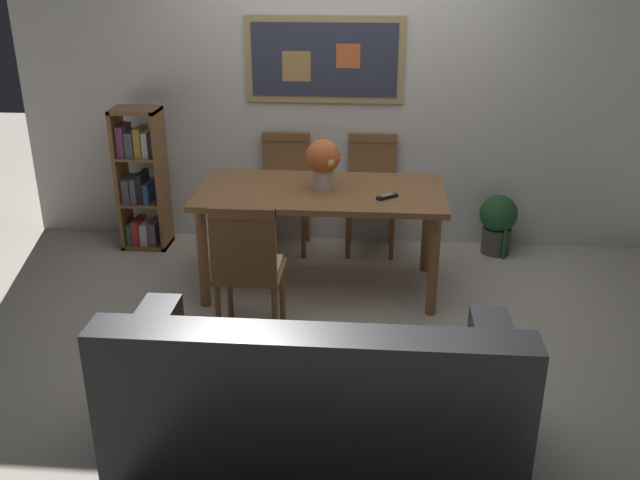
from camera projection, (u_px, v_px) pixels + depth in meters
ground_plane at (332, 321)px, 4.53m from camera, size 12.00×12.00×0.00m
wall_back_with_painting at (345, 81)px, 5.38m from camera, size 5.20×0.14×2.60m
dining_table at (321, 202)px, 4.76m from camera, size 1.68×0.85×0.73m
dining_chair_near_left at (247, 262)px, 4.09m from camera, size 0.40×0.41×0.91m
dining_chair_far_left at (285, 182)px, 5.52m from camera, size 0.40×0.41×0.91m
dining_chair_far_right at (371, 184)px, 5.48m from camera, size 0.40×0.41×0.91m
leather_couch at (315, 406)px, 3.16m from camera, size 1.80×0.84×0.84m
bookshelf at (141, 181)px, 5.50m from camera, size 0.36×0.28×1.13m
potted_ivy at (498, 222)px, 5.47m from camera, size 0.30×0.30×0.49m
flower_vase at (323, 160)px, 4.66m from camera, size 0.24×0.23×0.34m
tv_remote at (387, 197)px, 4.55m from camera, size 0.15×0.13×0.02m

